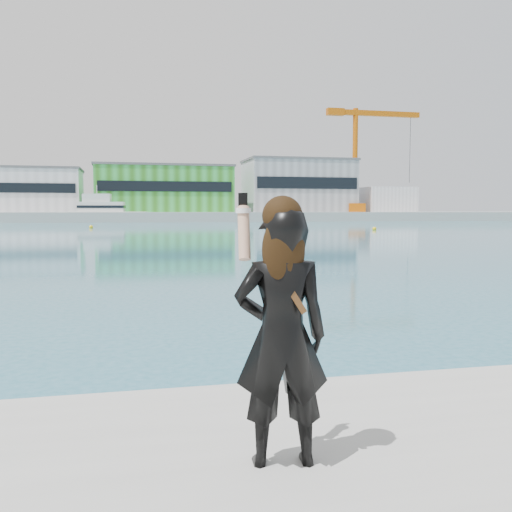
{
  "coord_description": "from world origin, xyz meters",
  "views": [
    {
      "loc": [
        -0.48,
        -3.98,
        2.37
      ],
      "look_at": [
        0.43,
        0.04,
        2.04
      ],
      "focal_mm": 40.0,
      "sensor_mm": 36.0,
      "label": 1
    }
  ],
  "objects": [
    {
      "name": "far_quay",
      "position": [
        0.0,
        130.0,
        1.0
      ],
      "size": [
        320.0,
        40.0,
        2.0
      ],
      "primitive_type": "cube",
      "color": "#9E9E99",
      "rests_on": "ground"
    },
    {
      "name": "warehouse_white",
      "position": [
        -22.0,
        127.98,
        6.76
      ],
      "size": [
        24.48,
        15.35,
        9.5
      ],
      "color": "silver",
      "rests_on": "far_quay"
    },
    {
      "name": "warehouse_green",
      "position": [
        8.0,
        127.98,
        7.26
      ],
      "size": [
        30.6,
        16.36,
        10.5
      ],
      "color": "#318621",
      "rests_on": "far_quay"
    },
    {
      "name": "warehouse_grey_right",
      "position": [
        40.0,
        127.98,
        8.26
      ],
      "size": [
        25.5,
        15.35,
        12.5
      ],
      "color": "gray",
      "rests_on": "far_quay"
    },
    {
      "name": "ancillary_shed",
      "position": [
        62.0,
        126.0,
        5.0
      ],
      "size": [
        12.0,
        10.0,
        6.0
      ],
      "primitive_type": "cube",
      "color": "silver",
      "rests_on": "far_quay"
    },
    {
      "name": "dock_crane",
      "position": [
        53.2,
        122.0,
        15.07
      ],
      "size": [
        23.0,
        4.0,
        24.0
      ],
      "color": "orange",
      "rests_on": "far_quay"
    },
    {
      "name": "flagpole_right",
      "position": [
        22.09,
        121.0,
        6.54
      ],
      "size": [
        1.28,
        0.16,
        8.0
      ],
      "color": "silver",
      "rests_on": "far_quay"
    },
    {
      "name": "motor_yacht",
      "position": [
        -4.73,
        113.51,
        2.08
      ],
      "size": [
        16.25,
        6.11,
        7.4
      ],
      "rotation": [
        0.0,
        0.0,
        -0.11
      ],
      "color": "silver",
      "rests_on": "ground"
    },
    {
      "name": "buoy_near",
      "position": [
        28.63,
        59.64,
        0.0
      ],
      "size": [
        0.5,
        0.5,
        0.5
      ],
      "primitive_type": "sphere",
      "color": "yellow",
      "rests_on": "ground"
    },
    {
      "name": "buoy_far",
      "position": [
        -5.06,
        75.18,
        0.0
      ],
      "size": [
        0.5,
        0.5,
        0.5
      ],
      "primitive_type": "sphere",
      "color": "yellow",
      "rests_on": "ground"
    },
    {
      "name": "woman",
      "position": [
        0.43,
        -0.67,
        1.65
      ],
      "size": [
        0.62,
        0.45,
        1.68
      ],
      "rotation": [
        0.0,
        0.0,
        3.02
      ],
      "color": "black",
      "rests_on": "near_quay"
    }
  ]
}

